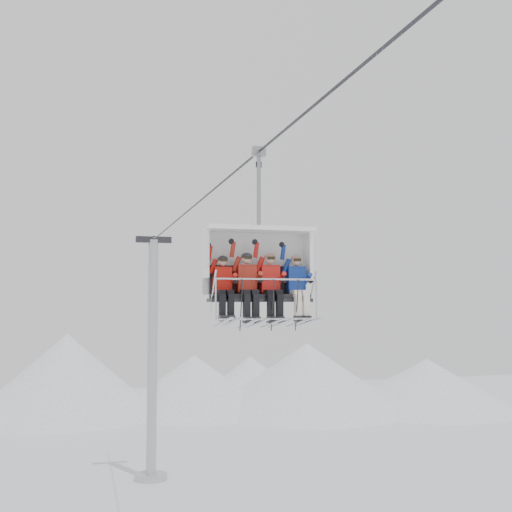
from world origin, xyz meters
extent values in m
cone|color=white|center=(-5.00, 44.00, 3.50)|extent=(16.00, 16.00, 7.00)
cone|color=white|center=(6.00, 43.00, 2.50)|extent=(14.00, 14.00, 5.00)
cone|color=white|center=(16.00, 41.00, 3.00)|extent=(18.00, 18.00, 6.00)
cone|color=white|center=(27.00, 39.00, 2.25)|extent=(16.00, 16.00, 4.50)
cone|color=white|center=(12.00, 46.00, 2.25)|extent=(12.00, 12.00, 4.50)
cylinder|color=#AEB1B6|center=(0.00, 22.00, 6.65)|extent=(0.56, 0.56, 13.30)
cylinder|color=#AEB1B6|center=(0.00, 22.00, 0.15)|extent=(1.80, 1.80, 0.30)
cube|color=#2B2B30|center=(0.00, 22.00, 13.30)|extent=(2.00, 0.35, 0.35)
cylinder|color=#2B2B30|center=(0.00, 0.00, 13.30)|extent=(0.06, 50.00, 0.06)
cube|color=black|center=(0.00, -0.34, 9.95)|extent=(2.25, 0.55, 0.10)
cube|color=black|center=(0.00, -0.08, 10.33)|extent=(2.25, 0.10, 0.65)
cube|color=#2B2B30|center=(0.00, -0.34, 9.86)|extent=(2.35, 0.60, 0.08)
cube|color=white|center=(0.00, 0.14, 10.74)|extent=(2.50, 0.10, 1.49)
cube|color=white|center=(0.00, -0.26, 11.48)|extent=(2.50, 0.90, 0.10)
cylinder|color=silver|center=(0.00, -0.89, 10.32)|extent=(2.29, 0.04, 0.04)
cylinder|color=silver|center=(0.00, -0.96, 9.45)|extent=(2.29, 0.04, 0.04)
cylinder|color=gray|center=(0.00, -0.24, 12.39)|extent=(0.10, 0.10, 1.82)
cube|color=gray|center=(0.00, -0.24, 13.30)|extent=(0.30, 0.18, 0.22)
cube|color=#B1140C|center=(-0.87, -0.30, 10.32)|extent=(0.39, 0.26, 0.58)
sphere|color=tan|center=(-0.87, -0.34, 10.73)|extent=(0.22, 0.22, 0.22)
cube|color=black|center=(-0.96, -0.74, 9.77)|extent=(0.13, 0.15, 0.47)
cube|color=black|center=(-0.77, -0.74, 9.77)|extent=(0.13, 0.15, 0.47)
cube|color=silver|center=(-0.96, -0.84, 9.39)|extent=(0.09, 1.69, 0.26)
cube|color=silver|center=(-0.77, -0.84, 9.39)|extent=(0.09, 1.69, 0.26)
cube|color=#A42418|center=(-0.31, -0.30, 10.35)|extent=(0.43, 0.29, 0.63)
sphere|color=tan|center=(-0.31, -0.34, 10.80)|extent=(0.23, 0.23, 0.23)
cube|color=black|center=(-0.41, -0.74, 9.74)|extent=(0.14, 0.15, 0.51)
cube|color=black|center=(-0.21, -0.74, 9.74)|extent=(0.14, 0.15, 0.51)
cube|color=silver|center=(-0.41, -0.84, 9.35)|extent=(0.10, 1.69, 0.26)
cube|color=silver|center=(-0.21, -0.84, 9.35)|extent=(0.10, 1.69, 0.26)
cube|color=red|center=(0.24, -0.30, 10.35)|extent=(0.43, 0.29, 0.63)
sphere|color=tan|center=(0.24, -0.34, 10.80)|extent=(0.23, 0.23, 0.23)
cube|color=black|center=(0.13, -0.74, 9.74)|extent=(0.14, 0.15, 0.51)
cube|color=black|center=(0.34, -0.74, 9.74)|extent=(0.14, 0.15, 0.51)
cube|color=silver|center=(0.13, -0.84, 9.35)|extent=(0.10, 1.69, 0.26)
cube|color=silver|center=(0.34, -0.84, 9.35)|extent=(0.10, 1.69, 0.26)
cube|color=navy|center=(0.87, -0.30, 10.33)|extent=(0.41, 0.28, 0.61)
sphere|color=tan|center=(0.87, -0.34, 10.77)|extent=(0.23, 0.23, 0.23)
cube|color=white|center=(0.77, -0.74, 9.75)|extent=(0.14, 0.15, 0.49)
cube|color=white|center=(0.96, -0.74, 9.75)|extent=(0.14, 0.15, 0.49)
cube|color=silver|center=(0.77, -0.84, 9.37)|extent=(0.09, 1.69, 0.26)
cube|color=silver|center=(0.96, -0.84, 9.37)|extent=(0.09, 1.69, 0.26)
camera|label=1|loc=(-3.93, -14.37, 9.85)|focal=45.00mm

